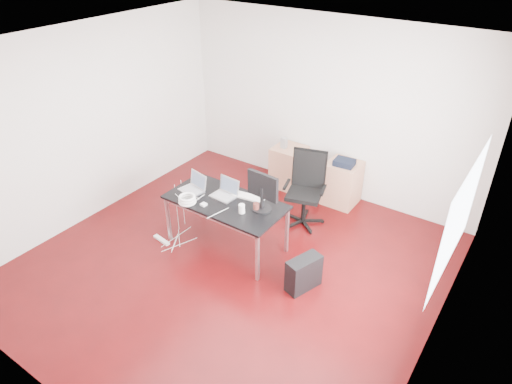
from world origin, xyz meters
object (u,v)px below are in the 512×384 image
Objects in this scene: desk at (226,204)px; filing_cabinet_right at (342,183)px; office_chair at (306,185)px; filing_cabinet_left at (289,167)px; pc_tower at (304,273)px.

desk is 2.12m from filing_cabinet_right.
office_chair is at bearing 63.65° from desk.
filing_cabinet_left is 1.00× the size of filing_cabinet_right.
desk is at bearing -167.55° from pc_tower.
office_chair is 1.54× the size of filing_cabinet_left.
pc_tower is (0.72, -1.30, -0.39)m from office_chair.
filing_cabinet_right is at bearing 0.00° from filing_cabinet_left.
desk is at bearing -132.42° from office_chair.
filing_cabinet_right is 2.13m from pc_tower.
desk is at bearing -84.93° from filing_cabinet_left.
filing_cabinet_left is 2.54m from pc_tower.
office_chair is at bearing 137.48° from pc_tower.
pc_tower is (1.29, -0.14, -0.46)m from desk.
filing_cabinet_left is 0.98m from filing_cabinet_right.
filing_cabinet_right is (0.23, 0.77, -0.26)m from office_chair.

